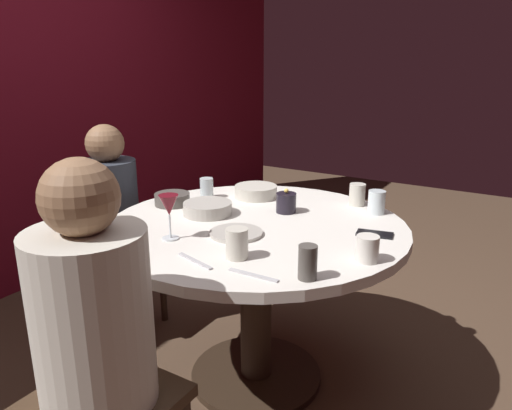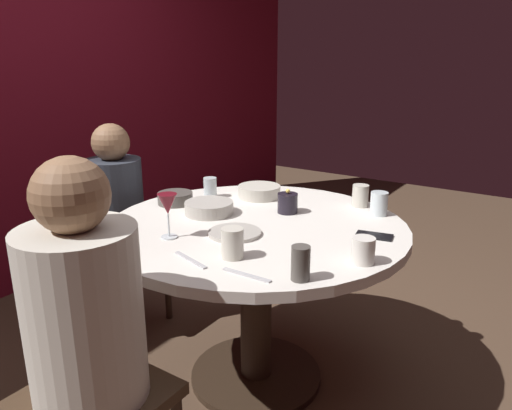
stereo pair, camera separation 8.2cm
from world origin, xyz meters
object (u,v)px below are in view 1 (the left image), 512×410
(seated_diner_back, at_px, (110,206))
(cell_phone, at_px, (375,234))
(wine_glass, at_px, (169,207))
(cup_far_edge, at_px, (377,202))
(cup_beside_wine, at_px, (367,249))
(bowl_small_white, at_px, (208,208))
(dining_table, at_px, (256,260))
(bowl_salad_center, at_px, (172,199))
(cup_center_front, at_px, (308,262))
(bowl_serving_large, at_px, (256,191))
(seated_diner_left, at_px, (93,319))
(cup_by_right_diner, at_px, (237,243))
(cup_by_left_diner, at_px, (207,188))
(cup_near_candle, at_px, (357,195))
(candle_holder, at_px, (286,203))
(dinner_plate, at_px, (236,233))

(seated_diner_back, relative_size, cell_phone, 7.97)
(seated_diner_back, distance_m, wine_glass, 0.80)
(cup_far_edge, xyz_separation_m, cup_beside_wine, (-0.54, -0.15, -0.01))
(seated_diner_back, xyz_separation_m, cup_beside_wine, (-0.14, -1.42, 0.11))
(cell_phone, height_order, bowl_small_white, bowl_small_white)
(dining_table, bearing_deg, seated_diner_back, 90.00)
(cup_beside_wine, bearing_deg, bowl_salad_center, 80.86)
(bowl_salad_center, height_order, cup_center_front, cup_center_front)
(seated_diner_back, xyz_separation_m, bowl_serving_large, (0.34, -0.68, 0.10))
(cup_center_front, xyz_separation_m, cup_far_edge, (0.77, 0.03, -0.00))
(seated_diner_left, xyz_separation_m, cup_beside_wine, (0.73, -0.53, 0.07))
(wine_glass, bearing_deg, cup_by_right_diner, -93.53)
(dining_table, relative_size, cup_far_edge, 12.22)
(wine_glass, bearing_deg, bowl_salad_center, 40.02)
(bowl_salad_center, relative_size, cup_beside_wine, 1.82)
(seated_diner_left, distance_m, bowl_serving_large, 1.23)
(cup_by_left_diner, bearing_deg, cup_near_candle, -68.23)
(cup_near_candle, bearing_deg, candle_holder, 139.65)
(seated_diner_left, height_order, cup_center_front, seated_diner_left)
(bowl_serving_large, bearing_deg, cell_phone, -107.54)
(cell_phone, distance_m, cup_by_left_diner, 0.89)
(cup_by_left_diner, relative_size, cup_far_edge, 0.96)
(cell_phone, relative_size, bowl_serving_large, 0.66)
(cell_phone, height_order, cup_beside_wine, cup_beside_wine)
(seated_diner_left, xyz_separation_m, seated_diner_back, (0.87, 0.88, -0.04))
(candle_holder, xyz_separation_m, wine_glass, (-0.53, 0.22, 0.08))
(dinner_plate, height_order, cup_beside_wine, cup_beside_wine)
(cup_by_left_diner, bearing_deg, wine_glass, -156.80)
(dining_table, distance_m, cup_by_right_diner, 0.44)
(wine_glass, bearing_deg, cup_near_candle, -29.29)
(cup_near_candle, relative_size, cup_by_left_diner, 1.03)
(seated_diner_left, distance_m, cup_far_edge, 1.33)
(candle_holder, relative_size, cup_far_edge, 1.06)
(dining_table, relative_size, wine_glass, 7.21)
(dining_table, distance_m, cup_beside_wine, 0.59)
(dinner_plate, bearing_deg, bowl_salad_center, 69.37)
(seated_diner_left, height_order, seated_diner_back, seated_diner_left)
(dinner_plate, height_order, cup_center_front, cup_center_front)
(cup_center_front, height_order, cup_beside_wine, cup_center_front)
(bowl_small_white, bearing_deg, cup_beside_wine, -99.58)
(wine_glass, height_order, bowl_salad_center, wine_glass)
(cup_by_right_diner, xyz_separation_m, cup_beside_wine, (0.21, -0.39, -0.01))
(dining_table, height_order, candle_holder, candle_holder)
(cup_near_candle, height_order, cup_by_left_diner, cup_near_candle)
(cup_far_edge, bearing_deg, seated_diner_back, 107.37)
(candle_holder, height_order, cup_far_edge, candle_holder)
(dinner_plate, relative_size, cup_far_edge, 2.02)
(bowl_serving_large, relative_size, bowl_salad_center, 1.27)
(seated_diner_back, relative_size, dinner_plate, 5.30)
(bowl_serving_large, distance_m, cup_near_candle, 0.50)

